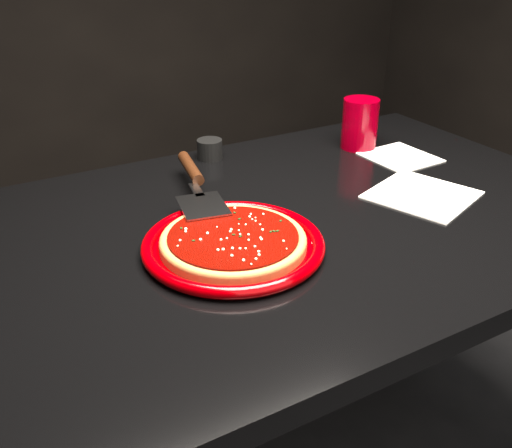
{
  "coord_description": "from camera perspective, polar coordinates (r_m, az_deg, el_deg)",
  "views": [
    {
      "loc": [
        -0.54,
        -0.79,
        1.22
      ],
      "look_at": [
        -0.11,
        -0.03,
        0.77
      ],
      "focal_mm": 40.0,
      "sensor_mm": 36.0,
      "label": 1
    }
  ],
  "objects": [
    {
      "name": "table",
      "position": [
        1.28,
        3.65,
        -14.11
      ],
      "size": [
        1.2,
        0.8,
        0.75
      ],
      "primitive_type": "cube",
      "color": "black",
      "rests_on": "floor"
    },
    {
      "name": "napkin_b",
      "position": [
        1.37,
        14.23,
        6.51
      ],
      "size": [
        0.15,
        0.16,
        0.0
      ],
      "primitive_type": "cube",
      "rotation": [
        0.0,
        0.0,
        0.04
      ],
      "color": "silver",
      "rests_on": "table"
    },
    {
      "name": "pizza_crust",
      "position": [
        0.94,
        -2.29,
        -1.87
      ],
      "size": [
        0.3,
        0.3,
        0.01
      ],
      "primitive_type": "cylinder",
      "rotation": [
        0.0,
        0.0,
        -0.29
      ],
      "color": "brown",
      "rests_on": "plate"
    },
    {
      "name": "cup",
      "position": [
        1.39,
        10.35,
        9.83
      ],
      "size": [
        0.1,
        0.1,
        0.12
      ],
      "primitive_type": "cylinder",
      "rotation": [
        0.0,
        0.0,
        -0.22
      ],
      "color": "maroon",
      "rests_on": "table"
    },
    {
      "name": "pizza_sauce",
      "position": [
        0.93,
        -2.3,
        -1.32
      ],
      "size": [
        0.27,
        0.27,
        0.01
      ],
      "primitive_type": "cylinder",
      "rotation": [
        0.0,
        0.0,
        -0.29
      ],
      "color": "#600500",
      "rests_on": "plate"
    },
    {
      "name": "pizza_server",
      "position": [
        1.1,
        -5.9,
        4.12
      ],
      "size": [
        0.16,
        0.35,
        0.03
      ],
      "primitive_type": null,
      "rotation": [
        0.0,
        0.0,
        -0.19
      ],
      "color": "#B2B4B9",
      "rests_on": "plate"
    },
    {
      "name": "plate",
      "position": [
        0.94,
        -2.28,
        -2.06
      ],
      "size": [
        0.37,
        0.37,
        0.02
      ],
      "primitive_type": "cylinder",
      "rotation": [
        0.0,
        0.0,
        -0.29
      ],
      "color": "#7B0002",
      "rests_on": "table"
    },
    {
      "name": "parmesan_dusting",
      "position": [
        0.93,
        -2.31,
        -0.99
      ],
      "size": [
        0.21,
        0.21,
        0.01
      ],
      "primitive_type": null,
      "color": "beige",
      "rests_on": "plate"
    },
    {
      "name": "napkin_a",
      "position": [
        1.18,
        16.28,
        2.83
      ],
      "size": [
        0.23,
        0.23,
        0.0
      ],
      "primitive_type": "cube",
      "rotation": [
        0.0,
        0.0,
        0.35
      ],
      "color": "silver",
      "rests_on": "table"
    },
    {
      "name": "basil_flecks",
      "position": [
        0.93,
        -2.31,
        -1.04
      ],
      "size": [
        0.19,
        0.19,
        0.0
      ],
      "primitive_type": null,
      "color": "black",
      "rests_on": "plate"
    },
    {
      "name": "ramekin",
      "position": [
        1.32,
        -4.65,
        7.47
      ],
      "size": [
        0.07,
        0.07,
        0.04
      ],
      "primitive_type": "cylinder",
      "rotation": [
        0.0,
        0.0,
        0.26
      ],
      "color": "black",
      "rests_on": "table"
    },
    {
      "name": "pizza_crust_rim",
      "position": [
        0.93,
        -2.3,
        -1.55
      ],
      "size": [
        0.3,
        0.3,
        0.02
      ],
      "primitive_type": "torus",
      "rotation": [
        0.0,
        0.0,
        -0.29
      ],
      "color": "brown",
      "rests_on": "plate"
    }
  ]
}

